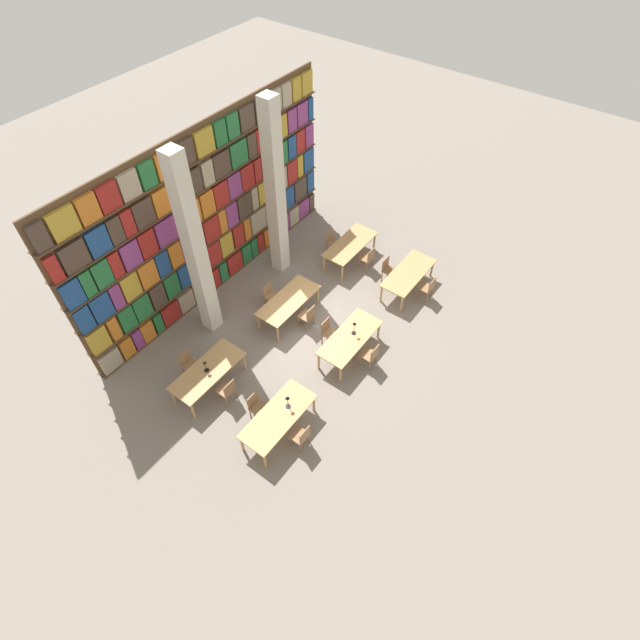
{
  "coord_description": "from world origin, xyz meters",
  "views": [
    {
      "loc": [
        -7.9,
        -5.97,
        11.85
      ],
      "look_at": [
        0.0,
        -0.12,
        0.65
      ],
      "focal_mm": 28.0,
      "sensor_mm": 36.0,
      "label": 1
    }
  ],
  "objects_px": {
    "desk_lamp_2": "(205,365)",
    "pillar_center": "(275,193)",
    "chair_1": "(257,406)",
    "chair_11": "(332,241)",
    "desk_lamp_1": "(354,326)",
    "chair_10": "(368,258)",
    "chair_9": "(271,295)",
    "reading_table_0": "(278,417)",
    "chair_4": "(428,288)",
    "pillar_left": "(195,251)",
    "chair_7": "(189,363)",
    "desk_lamp_0": "(288,400)",
    "chair_2": "(371,355)",
    "reading_table_5": "(350,245)",
    "reading_table_2": "(408,274)",
    "chair_6": "(227,390)",
    "reading_table_3": "(208,372)",
    "reading_table_4": "(288,301)",
    "chair_0": "(301,436)",
    "reading_table_1": "(350,339)",
    "chair_8": "(308,316)",
    "chair_5": "(388,269)",
    "chair_3": "(328,331)"
  },
  "relations": [
    {
      "from": "desk_lamp_2",
      "to": "pillar_center",
      "type": "bearing_deg",
      "value": 17.45
    },
    {
      "from": "chair_1",
      "to": "chair_11",
      "type": "bearing_deg",
      "value": -160.78
    },
    {
      "from": "desk_lamp_1",
      "to": "chair_10",
      "type": "xyz_separation_m",
      "value": [
        3.24,
        1.6,
        -0.56
      ]
    },
    {
      "from": "chair_9",
      "to": "pillar_center",
      "type": "bearing_deg",
      "value": -149.66
    },
    {
      "from": "reading_table_0",
      "to": "chair_4",
      "type": "xyz_separation_m",
      "value": [
        6.59,
        -0.76,
        -0.17
      ]
    },
    {
      "from": "pillar_center",
      "to": "chair_1",
      "type": "bearing_deg",
      "value": -146.38
    },
    {
      "from": "pillar_left",
      "to": "chair_7",
      "type": "distance_m",
      "value": 3.17
    },
    {
      "from": "desk_lamp_1",
      "to": "desk_lamp_0",
      "type": "bearing_deg",
      "value": -179.68
    },
    {
      "from": "chair_2",
      "to": "reading_table_5",
      "type": "relative_size",
      "value": 0.41
    },
    {
      "from": "chair_1",
      "to": "reading_table_2",
      "type": "bearing_deg",
      "value": 173.4
    },
    {
      "from": "desk_lamp_1",
      "to": "chair_6",
      "type": "xyz_separation_m",
      "value": [
        -3.52,
        1.74,
        -0.56
      ]
    },
    {
      "from": "reading_table_3",
      "to": "chair_11",
      "type": "xyz_separation_m",
      "value": [
        6.71,
        0.61,
        -0.17
      ]
    },
    {
      "from": "pillar_center",
      "to": "chair_4",
      "type": "bearing_deg",
      "value": -71.32
    },
    {
      "from": "desk_lamp_0",
      "to": "chair_4",
      "type": "distance_m",
      "value": 6.3
    },
    {
      "from": "reading_table_4",
      "to": "chair_10",
      "type": "bearing_deg",
      "value": -13.1
    },
    {
      "from": "chair_4",
      "to": "chair_0",
      "type": "bearing_deg",
      "value": 179.83
    },
    {
      "from": "desk_lamp_0",
      "to": "chair_7",
      "type": "distance_m",
      "value": 3.32
    },
    {
      "from": "reading_table_1",
      "to": "chair_7",
      "type": "height_order",
      "value": "chair_7"
    },
    {
      "from": "reading_table_3",
      "to": "chair_9",
      "type": "distance_m",
      "value": 3.46
    },
    {
      "from": "reading_table_2",
      "to": "reading_table_5",
      "type": "distance_m",
      "value": 2.34
    },
    {
      "from": "reading_table_5",
      "to": "chair_1",
      "type": "bearing_deg",
      "value": -166.71
    },
    {
      "from": "reading_table_3",
      "to": "chair_10",
      "type": "height_order",
      "value": "chair_10"
    },
    {
      "from": "chair_6",
      "to": "desk_lamp_0",
      "type": "bearing_deg",
      "value": -74.9
    },
    {
      "from": "chair_2",
      "to": "pillar_left",
      "type": "bearing_deg",
      "value": 108.27
    },
    {
      "from": "reading_table_0",
      "to": "chair_1",
      "type": "distance_m",
      "value": 0.76
    },
    {
      "from": "chair_2",
      "to": "chair_7",
      "type": "relative_size",
      "value": 1.0
    },
    {
      "from": "desk_lamp_2",
      "to": "chair_4",
      "type": "bearing_deg",
      "value": -25.83
    },
    {
      "from": "chair_0",
      "to": "reading_table_2",
      "type": "xyz_separation_m",
      "value": [
        6.61,
        0.73,
        0.17
      ]
    },
    {
      "from": "pillar_center",
      "to": "chair_8",
      "type": "relative_size",
      "value": 6.82
    },
    {
      "from": "chair_1",
      "to": "chair_5",
      "type": "xyz_separation_m",
      "value": [
        6.6,
        -0.02,
        0.0
      ]
    },
    {
      "from": "pillar_left",
      "to": "chair_3",
      "type": "bearing_deg",
      "value": -64.43
    },
    {
      "from": "chair_4",
      "to": "chair_3",
      "type": "bearing_deg",
      "value": 156.23
    },
    {
      "from": "chair_10",
      "to": "chair_11",
      "type": "height_order",
      "value": "same"
    },
    {
      "from": "pillar_left",
      "to": "reading_table_1",
      "type": "bearing_deg",
      "value": -68.29
    },
    {
      "from": "desk_lamp_0",
      "to": "chair_9",
      "type": "xyz_separation_m",
      "value": [
        2.97,
        3.13,
        -0.55
      ]
    },
    {
      "from": "chair_4",
      "to": "chair_5",
      "type": "xyz_separation_m",
      "value": [
        0.0,
        1.49,
        0.0
      ]
    },
    {
      "from": "desk_lamp_1",
      "to": "desk_lamp_2",
      "type": "height_order",
      "value": "desk_lamp_1"
    },
    {
      "from": "pillar_left",
      "to": "chair_6",
      "type": "relative_size",
      "value": 6.82
    },
    {
      "from": "pillar_center",
      "to": "reading_table_1",
      "type": "distance_m",
      "value": 5.0
    },
    {
      "from": "chair_2",
      "to": "chair_0",
      "type": "bearing_deg",
      "value": 179.73
    },
    {
      "from": "reading_table_0",
      "to": "chair_6",
      "type": "height_order",
      "value": "chair_6"
    },
    {
      "from": "pillar_center",
      "to": "chair_10",
      "type": "distance_m",
      "value": 3.91
    },
    {
      "from": "desk_lamp_1",
      "to": "reading_table_4",
      "type": "distance_m",
      "value": 2.4
    },
    {
      "from": "chair_3",
      "to": "chair_4",
      "type": "distance_m",
      "value": 3.71
    },
    {
      "from": "chair_8",
      "to": "chair_10",
      "type": "distance_m",
      "value": 3.32
    },
    {
      "from": "reading_table_4",
      "to": "chair_7",
      "type": "bearing_deg",
      "value": 166.01
    },
    {
      "from": "chair_3",
      "to": "chair_1",
      "type": "bearing_deg",
      "value": -0.27
    },
    {
      "from": "chair_0",
      "to": "reading_table_5",
      "type": "distance_m",
      "value": 7.34
    },
    {
      "from": "desk_lamp_0",
      "to": "reading_table_5",
      "type": "bearing_deg",
      "value": 20.52
    },
    {
      "from": "reading_table_2",
      "to": "chair_4",
      "type": "relative_size",
      "value": 2.47
    }
  ]
}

